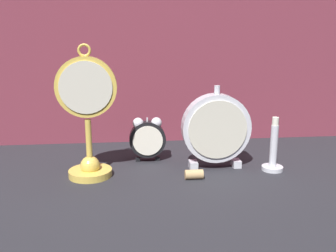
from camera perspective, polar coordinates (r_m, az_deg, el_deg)
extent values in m
plane|color=#232328|center=(0.88, 0.55, -7.90)|extent=(4.00, 4.00, 0.00)
cube|color=brown|center=(1.15, -1.33, 16.17)|extent=(1.75, 0.01, 0.75)
cylinder|color=gold|center=(0.91, -11.73, -6.99)|extent=(0.10, 0.10, 0.02)
sphere|color=gold|center=(0.90, -11.79, -5.92)|extent=(0.05, 0.05, 0.05)
cylinder|color=gold|center=(0.89, -11.94, -2.83)|extent=(0.01, 0.01, 0.12)
cylinder|color=gold|center=(0.86, -12.37, 5.81)|extent=(0.14, 0.02, 0.14)
cylinder|color=beige|center=(0.85, -12.45, 5.72)|extent=(0.12, 0.00, 0.12)
torus|color=gold|center=(0.85, -12.65, 11.18)|extent=(0.03, 0.01, 0.03)
cube|color=black|center=(1.00, -4.61, -5.02)|extent=(0.01, 0.01, 0.01)
cube|color=black|center=(1.00, -1.60, -4.93)|extent=(0.01, 0.01, 0.01)
cylinder|color=black|center=(0.98, -3.15, -2.01)|extent=(0.10, 0.03, 0.10)
cylinder|color=silver|center=(0.97, -3.10, -2.27)|extent=(0.08, 0.00, 0.08)
sphere|color=silver|center=(0.97, -4.58, 0.44)|extent=(0.03, 0.03, 0.03)
sphere|color=silver|center=(0.97, -1.78, 0.51)|extent=(0.03, 0.03, 0.03)
cylinder|color=silver|center=(0.97, -3.18, 0.80)|extent=(0.00, 0.00, 0.02)
cube|color=silver|center=(0.94, 3.87, -5.91)|extent=(0.02, 0.03, 0.02)
cube|color=silver|center=(0.97, 10.34, -5.60)|extent=(0.02, 0.03, 0.02)
cylinder|color=silver|center=(0.93, 7.31, -0.29)|extent=(0.17, 0.04, 0.17)
cylinder|color=beige|center=(0.91, 7.61, -0.60)|extent=(0.14, 0.00, 0.14)
cylinder|color=silver|center=(0.91, 7.49, 5.51)|extent=(0.01, 0.01, 0.02)
cylinder|color=silver|center=(0.96, 15.60, -6.21)|extent=(0.05, 0.05, 0.01)
cylinder|color=silver|center=(0.95, 15.81, -2.96)|extent=(0.02, 0.02, 0.10)
cylinder|color=silver|center=(0.93, 16.05, 0.69)|extent=(0.02, 0.02, 0.02)
cylinder|color=tan|center=(0.87, 3.98, -7.36)|extent=(0.04, 0.02, 0.02)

